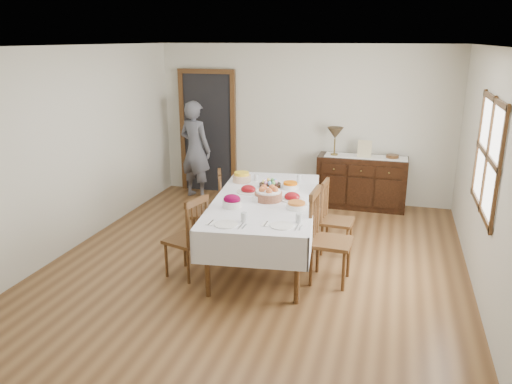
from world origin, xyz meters
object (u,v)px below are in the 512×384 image
(dining_table, at_px, (265,206))
(chair_left_far, at_px, (210,208))
(chair_right_near, at_px, (326,236))
(person, at_px, (195,146))
(chair_right_far, at_px, (334,217))
(sideboard, at_px, (361,182))
(table_lamp, at_px, (335,134))
(chair_left_near, at_px, (189,236))

(dining_table, relative_size, chair_left_far, 2.47)
(chair_right_near, xyz_separation_m, person, (-2.65, 2.59, 0.35))
(chair_right_near, height_order, person, person)
(chair_right_far, bearing_deg, chair_left_far, 100.10)
(chair_left_far, relative_size, sideboard, 0.71)
(person, xyz_separation_m, table_lamp, (2.37, 0.15, 0.31))
(table_lamp, bearing_deg, sideboard, 4.32)
(dining_table, distance_m, sideboard, 2.64)
(chair_right_near, bearing_deg, table_lamp, 8.62)
(chair_left_far, height_order, sideboard, chair_left_far)
(chair_right_far, bearing_deg, table_lamp, 11.12)
(person, height_order, table_lamp, person)
(sideboard, xyz_separation_m, table_lamp, (-0.46, -0.03, 0.78))
(chair_right_near, xyz_separation_m, table_lamp, (-0.28, 2.74, 0.66))
(chair_left_near, height_order, sideboard, chair_left_near)
(chair_left_far, relative_size, chair_right_far, 1.06)
(sideboard, bearing_deg, person, -176.22)
(chair_left_far, relative_size, table_lamp, 2.20)
(chair_left_far, relative_size, chair_right_near, 0.93)
(chair_left_near, xyz_separation_m, chair_right_near, (1.54, 0.31, 0.05))
(dining_table, height_order, sideboard, sideboard)
(chair_left_far, distance_m, chair_right_near, 1.77)
(person, bearing_deg, chair_right_near, 152.98)
(chair_right_near, distance_m, person, 3.72)
(chair_left_near, relative_size, chair_right_far, 1.03)
(chair_right_far, xyz_separation_m, person, (-2.62, 1.75, 0.41))
(dining_table, xyz_separation_m, chair_left_far, (-0.84, 0.30, -0.21))
(chair_right_far, relative_size, sideboard, 0.67)
(chair_right_far, distance_m, person, 3.18)
(dining_table, bearing_deg, chair_right_near, -30.21)
(chair_left_near, xyz_separation_m, chair_left_far, (-0.11, 0.96, 0.02))
(dining_table, relative_size, chair_right_near, 2.31)
(person, bearing_deg, dining_table, 146.76)
(chair_right_near, bearing_deg, chair_left_far, 71.24)
(chair_right_near, distance_m, table_lamp, 2.83)
(chair_left_far, xyz_separation_m, table_lamp, (1.37, 2.09, 0.70))
(chair_right_near, height_order, table_lamp, table_lamp)
(chair_right_near, bearing_deg, person, 48.46)
(dining_table, height_order, chair_left_near, chair_left_near)
(dining_table, relative_size, chair_left_near, 2.55)
(chair_right_far, xyz_separation_m, sideboard, (0.20, 1.93, -0.05))
(chair_right_far, distance_m, table_lamp, 2.05)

